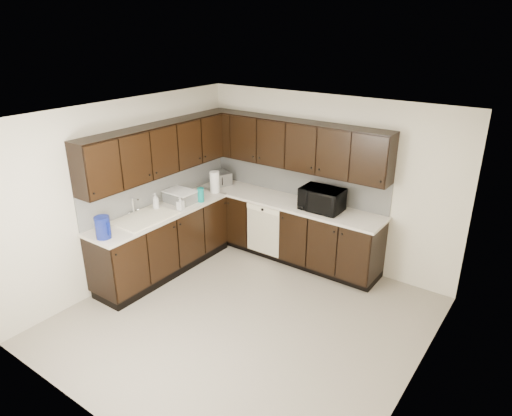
{
  "coord_description": "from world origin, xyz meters",
  "views": [
    {
      "loc": [
        2.84,
        -3.73,
        3.4
      ],
      "look_at": [
        -0.25,
        0.6,
        1.23
      ],
      "focal_mm": 32.0,
      "sensor_mm": 36.0,
      "label": 1
    }
  ],
  "objects_px": {
    "toaster_oven": "(221,178)",
    "blue_pitcher": "(103,227)",
    "sink": "(144,223)",
    "storage_bin": "(181,197)",
    "microwave": "(322,199)"
  },
  "relations": [
    {
      "from": "toaster_oven",
      "to": "storage_bin",
      "type": "xyz_separation_m",
      "value": [
        0.03,
        -0.98,
        -0.02
      ]
    },
    {
      "from": "storage_bin",
      "to": "blue_pitcher",
      "type": "height_order",
      "value": "blue_pitcher"
    },
    {
      "from": "microwave",
      "to": "storage_bin",
      "type": "bearing_deg",
      "value": -153.9
    },
    {
      "from": "sink",
      "to": "blue_pitcher",
      "type": "relative_size",
      "value": 2.92
    },
    {
      "from": "sink",
      "to": "blue_pitcher",
      "type": "height_order",
      "value": "blue_pitcher"
    },
    {
      "from": "sink",
      "to": "microwave",
      "type": "height_order",
      "value": "microwave"
    },
    {
      "from": "microwave",
      "to": "toaster_oven",
      "type": "distance_m",
      "value": 1.87
    },
    {
      "from": "microwave",
      "to": "sink",
      "type": "bearing_deg",
      "value": -137.9
    },
    {
      "from": "toaster_oven",
      "to": "blue_pitcher",
      "type": "distance_m",
      "value": 2.42
    },
    {
      "from": "toaster_oven",
      "to": "blue_pitcher",
      "type": "xyz_separation_m",
      "value": [
        0.12,
        -2.41,
        0.04
      ]
    },
    {
      "from": "microwave",
      "to": "blue_pitcher",
      "type": "distance_m",
      "value": 2.94
    },
    {
      "from": "sink",
      "to": "blue_pitcher",
      "type": "xyz_separation_m",
      "value": [
        0.05,
        -0.69,
        0.2
      ]
    },
    {
      "from": "sink",
      "to": "storage_bin",
      "type": "height_order",
      "value": "sink"
    },
    {
      "from": "microwave",
      "to": "blue_pitcher",
      "type": "relative_size",
      "value": 2.08
    },
    {
      "from": "sink",
      "to": "storage_bin",
      "type": "bearing_deg",
      "value": 92.63
    }
  ]
}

